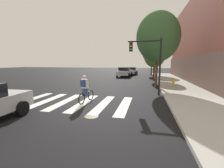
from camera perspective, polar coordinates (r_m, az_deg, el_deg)
ground_plane at (r=9.51m, az=-13.96°, el=-6.84°), size 120.00×120.00×0.00m
crosswalk_stripes at (r=9.54m, az=-14.32°, el=-6.77°), size 6.81×3.98×0.01m
manhole_cover at (r=7.00m, az=-7.94°, el=-12.17°), size 0.64×0.64×0.01m
sedan_mid at (r=25.85m, az=4.88°, el=4.70°), size 2.38×4.80×1.63m
sedan_far at (r=30.50m, az=7.58°, el=5.07°), size 2.24×4.41×1.49m
cyclist at (r=9.11m, az=-10.28°, el=-1.95°), size 0.39×1.70×1.69m
traffic_light_near at (r=11.51m, az=13.94°, el=10.13°), size 2.47×0.28×4.20m
fire_hydrant at (r=15.69m, az=22.35°, el=0.67°), size 0.33×0.22×0.78m
street_tree_near at (r=15.14m, az=17.22°, el=16.88°), size 3.99×3.99×7.10m
street_tree_mid at (r=21.19m, az=16.04°, el=10.58°), size 2.84×2.84×5.05m
street_tree_far at (r=29.84m, az=15.12°, el=11.89°), size 3.72×3.72×6.61m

